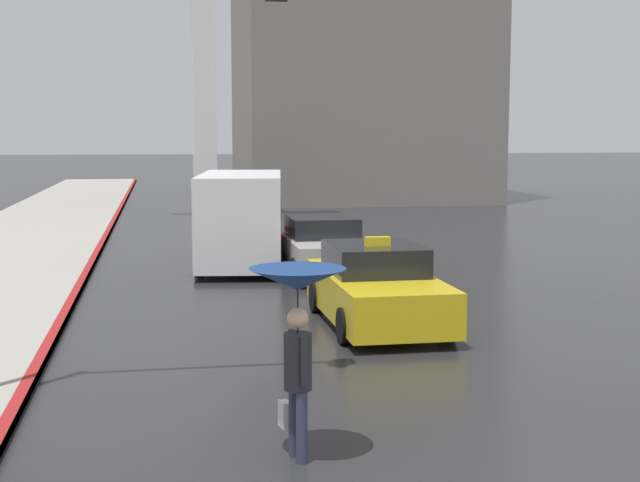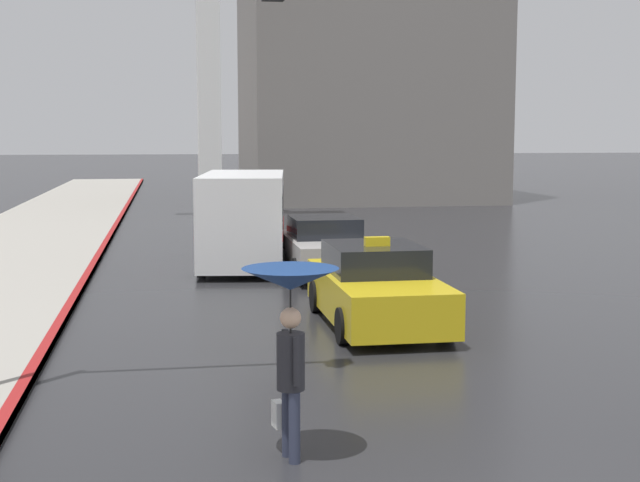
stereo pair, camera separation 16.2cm
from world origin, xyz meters
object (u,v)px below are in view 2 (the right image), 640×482
(sedan_red, at_px, (325,248))
(traffic_light, at_px, (89,59))
(pedestrian_with_umbrella, at_px, (290,307))
(taxi, at_px, (376,288))
(ambulance_van, at_px, (244,215))

(sedan_red, xyz_separation_m, traffic_light, (-4.62, -9.39, 3.64))
(pedestrian_with_umbrella, bearing_deg, taxi, -31.96)
(pedestrian_with_umbrella, bearing_deg, ambulance_van, -14.04)
(taxi, distance_m, sedan_red, 5.77)
(ambulance_van, bearing_deg, pedestrian_with_umbrella, 94.81)
(traffic_light, bearing_deg, pedestrian_with_umbrella, -51.60)
(taxi, xyz_separation_m, sedan_red, (0.10, 5.77, -0.01))
(taxi, height_order, ambulance_van, ambulance_van)
(ambulance_van, bearing_deg, sedan_red, 145.07)
(taxi, height_order, sedan_red, taxi)
(sedan_red, height_order, traffic_light, traffic_light)
(pedestrian_with_umbrella, height_order, traffic_light, traffic_light)
(sedan_red, distance_m, traffic_light, 11.08)
(sedan_red, distance_m, pedestrian_with_umbrella, 12.37)
(sedan_red, bearing_deg, ambulance_van, -42.52)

